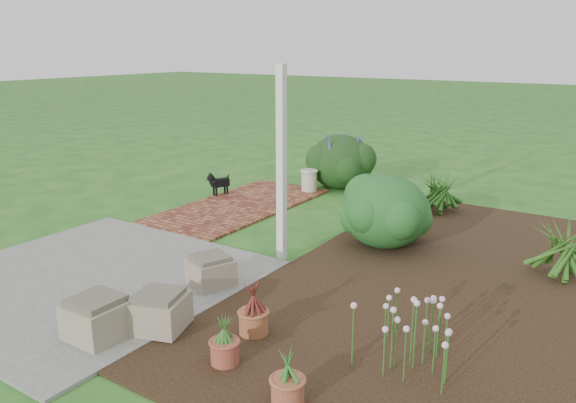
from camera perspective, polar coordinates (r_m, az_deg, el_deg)
The scene contains 18 objects.
ground at distance 7.50m, azimuth -2.98°, elevation -5.62°, with size 80.00×80.00×0.00m, color #1F591C.
concrete_patio at distance 7.17m, azimuth -19.66°, elevation -7.38°, with size 3.50×3.50×0.04m, color #61615E.
brick_path at distance 9.79m, azimuth -4.94°, elevation -0.43°, with size 1.60×3.50×0.04m, color #5F281E.
garden_bed at distance 6.88m, azimuth 16.85°, elevation -8.16°, with size 4.00×7.00×0.03m, color black.
veranda_post at distance 7.05m, azimuth -0.67°, elevation 3.64°, with size 0.10×0.10×2.50m, color white.
stone_trough_near at distance 5.70m, azimuth -18.76°, elevation -11.26°, with size 0.51×0.51×0.34m, color #7B725D.
stone_trough_mid at distance 5.69m, azimuth -12.90°, elevation -10.96°, with size 0.49×0.49×0.32m, color gray.
stone_trough_far at distance 6.57m, azimuth -7.84°, elevation -7.10°, with size 0.45×0.45×0.30m, color gray.
black_dog at distance 10.39m, azimuth -7.09°, elevation 1.97°, with size 0.26×0.46×0.41m.
cream_ceramic_urn at distance 10.66m, azimuth 2.16°, elevation 2.14°, with size 0.29×0.29×0.39m, color beige.
evergreen_shrub at distance 7.82m, azimuth 9.91°, elevation -0.81°, with size 1.19×1.19×1.01m, color #103E17.
agapanthus_clump_back at distance 7.40m, azimuth 26.02°, elevation -3.87°, with size 0.92×0.92×0.83m, color #123811, non-canonical shape.
agapanthus_clump_front at distance 9.64m, azimuth 15.11°, elevation 1.38°, with size 0.91×0.91×0.81m, color #0B4111, non-canonical shape.
pink_flower_patch at distance 5.09m, azimuth 13.35°, elevation -12.48°, with size 1.00×1.00×0.64m, color #113D0F, non-canonical shape.
terracotta_pot_bronze at distance 5.52m, azimuth -3.52°, elevation -12.11°, with size 0.28×0.28×0.23m, color #975533.
terracotta_pot_small_left at distance 4.56m, azimuth -0.03°, elevation -18.70°, with size 0.26×0.26×0.21m, color #9B4F34.
terracotta_pot_small_right at distance 5.08m, azimuth -6.44°, elevation -14.92°, with size 0.25×0.25×0.21m, color #964432.
purple_flowering_bush at distance 11.08m, azimuth 5.36°, elevation 4.18°, with size 1.26×1.26×1.07m, color black.
Camera 1 is at (4.17, -5.61, 2.70)m, focal length 35.00 mm.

